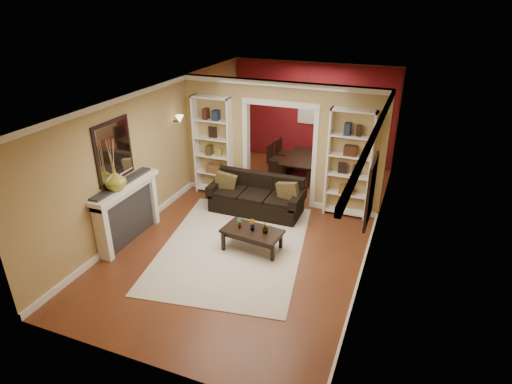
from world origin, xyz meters
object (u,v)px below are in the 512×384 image
at_px(sofa, 256,195).
at_px(fireplace, 129,213).
at_px(bookshelf_right, 349,165).
at_px(dining_table, 303,166).
at_px(coffee_table, 252,240).
at_px(bookshelf_left, 213,146).

xyz_separation_m(sofa, fireplace, (-1.82, -1.95, 0.18)).
distance_m(bookshelf_right, dining_table, 2.40).
bearing_deg(dining_table, bookshelf_right, -140.67).
bearing_deg(dining_table, coffee_table, -178.83).
distance_m(bookshelf_right, fireplace, 4.47).
distance_m(sofa, dining_table, 2.34).
height_order(bookshelf_left, dining_table, bookshelf_left).
height_order(coffee_table, bookshelf_left, bookshelf_left).
bearing_deg(fireplace, coffee_table, 12.71).
bearing_deg(fireplace, bookshelf_right, 34.80).
xyz_separation_m(bookshelf_left, bookshelf_right, (3.10, 0.00, 0.00)).
relative_size(coffee_table, dining_table, 0.72).
bearing_deg(sofa, bookshelf_right, 17.71).
xyz_separation_m(coffee_table, fireplace, (-2.30, -0.52, 0.37)).
height_order(coffee_table, bookshelf_right, bookshelf_right).
height_order(fireplace, dining_table, fireplace).
relative_size(coffee_table, fireplace, 0.64).
bearing_deg(bookshelf_right, bookshelf_left, 180.00).
bearing_deg(dining_table, bookshelf_left, 135.67).
relative_size(fireplace, dining_table, 1.13).
relative_size(coffee_table, bookshelf_right, 0.47).
xyz_separation_m(fireplace, dining_table, (2.23, 4.26, -0.32)).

